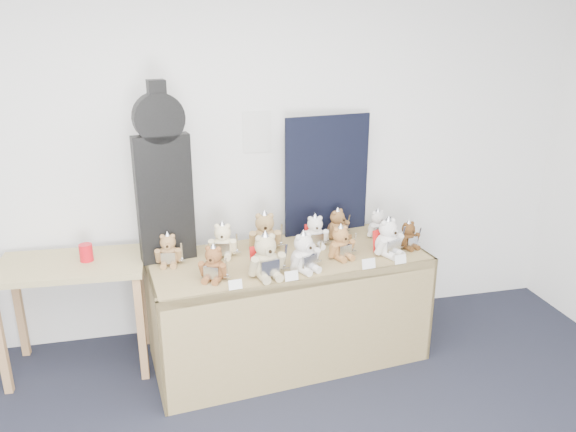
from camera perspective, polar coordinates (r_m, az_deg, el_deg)
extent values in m
plane|color=white|center=(4.08, -10.72, 5.62)|extent=(6.00, 0.00, 6.00)
cube|color=silver|center=(4.10, -3.17, 8.51)|extent=(0.21, 0.00, 0.30)
cube|color=olive|center=(3.83, -0.02, -4.47)|extent=(1.94, 0.98, 0.06)
cube|color=olive|center=(3.68, 2.00, -11.84)|extent=(1.86, 0.23, 0.78)
cube|color=olive|center=(3.82, -13.44, -11.16)|extent=(0.11, 0.77, 0.78)
cube|color=olive|center=(4.35, 11.61, -7.08)|extent=(0.11, 0.77, 0.78)
cube|color=#937C4F|center=(3.97, -21.21, -4.69)|extent=(0.97, 0.57, 0.04)
cube|color=#A57647|center=(4.05, -27.19, -11.29)|extent=(0.05, 0.05, 0.75)
cube|color=#A57647|center=(4.43, -25.65, -8.43)|extent=(0.05, 0.05, 0.75)
cube|color=#A57647|center=(3.88, -14.69, -11.03)|extent=(0.05, 0.05, 0.75)
cube|color=#A57647|center=(4.27, -14.32, -8.06)|extent=(0.05, 0.05, 0.75)
cube|color=black|center=(3.71, -12.42, 1.69)|extent=(0.37, 0.17, 0.84)
cylinder|color=black|center=(3.59, -13.02, 9.68)|extent=(0.33, 0.16, 0.31)
cube|color=black|center=(3.58, -13.17, 11.67)|extent=(0.12, 0.11, 0.21)
cube|color=black|center=(4.13, 3.99, 4.15)|extent=(0.65, 0.11, 0.88)
cylinder|color=red|center=(3.93, -19.82, -3.52)|extent=(0.09, 0.09, 0.12)
ellipsoid|color=brown|center=(3.49, -7.50, -5.42)|extent=(0.18, 0.17, 0.14)
sphere|color=brown|center=(3.46, -7.57, -3.96)|extent=(0.11, 0.11, 0.11)
cylinder|color=brown|center=(3.42, -7.81, -4.37)|extent=(0.05, 0.04, 0.04)
sphere|color=black|center=(3.41, -7.89, -4.48)|extent=(0.02, 0.02, 0.02)
sphere|color=brown|center=(3.45, -8.14, -3.28)|extent=(0.03, 0.03, 0.03)
sphere|color=brown|center=(3.43, -7.05, -3.37)|extent=(0.03, 0.03, 0.03)
cylinder|color=brown|center=(3.50, -8.67, -5.32)|extent=(0.07, 0.09, 0.11)
cylinder|color=brown|center=(3.46, -6.52, -5.54)|extent=(0.07, 0.09, 0.11)
cylinder|color=brown|center=(3.48, -8.25, -6.32)|extent=(0.08, 0.10, 0.04)
cylinder|color=brown|center=(3.46, -7.23, -6.43)|extent=(0.08, 0.10, 0.04)
cube|color=white|center=(3.44, -7.81, -5.74)|extent=(0.09, 0.05, 0.08)
cone|color=white|center=(3.44, -7.60, -3.27)|extent=(0.09, 0.09, 0.07)
cube|color=white|center=(3.43, -6.24, -5.32)|extent=(0.03, 0.04, 0.15)
cube|color=white|center=(3.46, -6.21, -6.19)|extent=(0.04, 0.02, 0.01)
ellipsoid|color=tan|center=(3.50, -2.29, -4.91)|extent=(0.21, 0.19, 0.19)
sphere|color=tan|center=(3.45, -2.31, -3.03)|extent=(0.14, 0.14, 0.14)
cylinder|color=tan|center=(3.41, -1.94, -3.52)|extent=(0.06, 0.04, 0.06)
sphere|color=black|center=(3.39, -1.81, -3.65)|extent=(0.02, 0.02, 0.02)
sphere|color=tan|center=(3.42, -3.01, -2.32)|extent=(0.04, 0.04, 0.04)
sphere|color=tan|center=(3.45, -1.64, -2.10)|extent=(0.04, 0.04, 0.04)
cylinder|color=tan|center=(3.45, -3.51, -5.16)|extent=(0.07, 0.11, 0.14)
cylinder|color=tan|center=(3.51, -0.81, -4.68)|extent=(0.07, 0.11, 0.14)
cylinder|color=tan|center=(3.45, -2.51, -6.23)|extent=(0.08, 0.13, 0.06)
cylinder|color=tan|center=(3.48, -1.23, -5.99)|extent=(0.08, 0.13, 0.06)
cube|color=white|center=(3.44, -1.83, -5.29)|extent=(0.12, 0.04, 0.10)
cone|color=white|center=(3.43, -2.33, -2.13)|extent=(0.12, 0.12, 0.09)
cube|color=white|center=(3.49, -0.30, -4.27)|extent=(0.02, 0.05, 0.19)
cube|color=white|center=(3.52, -0.30, -5.37)|extent=(0.06, 0.02, 0.01)
cube|color=red|center=(3.55, -2.72, -4.29)|extent=(0.15, 0.06, 0.17)
ellipsoid|color=beige|center=(3.59, 1.56, -4.43)|extent=(0.21, 0.20, 0.17)
sphere|color=beige|center=(3.54, 1.58, -2.78)|extent=(0.12, 0.12, 0.12)
cylinder|color=beige|center=(3.51, 2.11, -3.17)|extent=(0.06, 0.05, 0.05)
sphere|color=black|center=(3.50, 2.31, -3.25)|extent=(0.02, 0.02, 0.02)
sphere|color=beige|center=(3.50, 1.08, -2.21)|extent=(0.04, 0.04, 0.04)
sphere|color=beige|center=(3.55, 2.08, -1.92)|extent=(0.04, 0.04, 0.04)
cylinder|color=beige|center=(3.52, 0.79, -4.73)|extent=(0.08, 0.10, 0.13)
cylinder|color=beige|center=(3.62, 2.74, -4.10)|extent=(0.08, 0.10, 0.13)
cylinder|color=beige|center=(3.54, 1.69, -5.57)|extent=(0.09, 0.12, 0.05)
cylinder|color=beige|center=(3.59, 2.61, -5.26)|extent=(0.09, 0.12, 0.05)
cube|color=white|center=(3.54, 2.23, -4.69)|extent=(0.11, 0.06, 0.09)
cone|color=white|center=(3.53, 1.58, -2.00)|extent=(0.10, 0.10, 0.08)
cube|color=white|center=(3.61, 3.17, -3.70)|extent=(0.03, 0.04, 0.17)
cube|color=white|center=(3.64, 3.15, -4.66)|extent=(0.05, 0.03, 0.01)
ellipsoid|color=#9B683A|center=(3.79, 5.31, -3.32)|extent=(0.18, 0.17, 0.15)
sphere|color=#9B683A|center=(3.75, 5.36, -1.92)|extent=(0.11, 0.11, 0.11)
cylinder|color=#9B683A|center=(3.72, 5.77, -2.25)|extent=(0.05, 0.04, 0.05)
sphere|color=black|center=(3.70, 5.92, -2.33)|extent=(0.02, 0.02, 0.02)
sphere|color=#9B683A|center=(3.71, 4.93, -1.41)|extent=(0.03, 0.03, 0.03)
sphere|color=#9B683A|center=(3.75, 5.82, -1.21)|extent=(0.03, 0.03, 0.03)
cylinder|color=#9B683A|center=(3.73, 4.60, -3.53)|extent=(0.06, 0.09, 0.11)
cylinder|color=#9B683A|center=(3.81, 6.34, -3.10)|extent=(0.06, 0.09, 0.11)
cylinder|color=#9B683A|center=(3.75, 5.34, -4.28)|extent=(0.07, 0.11, 0.04)
cylinder|color=#9B683A|center=(3.78, 6.17, -4.07)|extent=(0.07, 0.11, 0.04)
cube|color=white|center=(3.74, 5.83, -3.56)|extent=(0.10, 0.04, 0.08)
cone|color=white|center=(3.73, 5.38, -1.25)|extent=(0.09, 0.09, 0.07)
cube|color=white|center=(3.80, 6.72, -2.77)|extent=(0.02, 0.04, 0.16)
cube|color=white|center=(3.83, 6.69, -3.60)|extent=(0.04, 0.02, 0.01)
ellipsoid|color=silver|center=(3.88, 10.03, -2.84)|extent=(0.21, 0.20, 0.17)
sphere|color=silver|center=(3.84, 10.13, -1.28)|extent=(0.12, 0.12, 0.12)
cylinder|color=silver|center=(3.81, 10.67, -1.64)|extent=(0.06, 0.05, 0.05)
sphere|color=black|center=(3.79, 10.87, -1.72)|extent=(0.02, 0.02, 0.02)
sphere|color=silver|center=(3.79, 9.74, -0.72)|extent=(0.04, 0.04, 0.04)
sphere|color=silver|center=(3.85, 10.60, -0.48)|extent=(0.04, 0.04, 0.04)
cylinder|color=silver|center=(3.81, 9.40, -3.09)|extent=(0.08, 0.10, 0.13)
cylinder|color=silver|center=(3.92, 11.10, -2.56)|extent=(0.08, 0.10, 0.13)
cylinder|color=silver|center=(3.83, 10.20, -3.90)|extent=(0.09, 0.12, 0.05)
cylinder|color=silver|center=(3.88, 11.00, -3.64)|extent=(0.09, 0.12, 0.05)
cube|color=white|center=(3.83, 10.72, -3.08)|extent=(0.11, 0.06, 0.09)
cone|color=white|center=(3.82, 10.17, -0.54)|extent=(0.11, 0.11, 0.08)
cube|color=white|center=(3.92, 11.51, -2.19)|extent=(0.03, 0.04, 0.18)
cube|color=white|center=(3.94, 11.45, -3.11)|extent=(0.05, 0.02, 0.01)
cube|color=red|center=(3.91, 9.40, -2.39)|extent=(0.14, 0.08, 0.15)
ellipsoid|color=#4F331B|center=(4.03, 12.05, -2.42)|extent=(0.15, 0.14, 0.13)
sphere|color=#4F331B|center=(4.00, 12.14, -1.28)|extent=(0.09, 0.09, 0.09)
cylinder|color=#4F331B|center=(3.97, 12.50, -1.55)|extent=(0.04, 0.03, 0.04)
sphere|color=black|center=(3.96, 12.63, -1.61)|extent=(0.01, 0.01, 0.01)
sphere|color=#4F331B|center=(3.96, 11.84, -0.87)|extent=(0.03, 0.03, 0.03)
sphere|color=#4F331B|center=(4.00, 12.50, -0.72)|extent=(0.03, 0.03, 0.03)
cylinder|color=#4F331B|center=(3.97, 11.55, -2.57)|extent=(0.05, 0.08, 0.10)
cylinder|color=#4F331B|center=(4.05, 12.85, -2.24)|extent=(0.05, 0.08, 0.10)
cylinder|color=#4F331B|center=(3.99, 12.12, -3.18)|extent=(0.06, 0.09, 0.04)
cylinder|color=#4F331B|center=(4.03, 12.74, -3.02)|extent=(0.06, 0.09, 0.04)
cube|color=white|center=(3.99, 12.52, -2.60)|extent=(0.08, 0.04, 0.07)
cone|color=white|center=(3.98, 12.17, -0.75)|extent=(0.08, 0.08, 0.06)
cube|color=white|center=(4.05, 13.16, -1.98)|extent=(0.02, 0.03, 0.13)
cube|color=white|center=(4.07, 13.11, -2.65)|extent=(0.04, 0.02, 0.01)
ellipsoid|color=beige|center=(3.82, -6.61, -3.10)|extent=(0.18, 0.16, 0.15)
sphere|color=beige|center=(3.79, -6.67, -1.66)|extent=(0.11, 0.11, 0.11)
cylinder|color=beige|center=(3.75, -6.72, -2.04)|extent=(0.05, 0.03, 0.05)
sphere|color=black|center=(3.73, -6.75, -2.13)|extent=(0.02, 0.02, 0.02)
sphere|color=beige|center=(3.77, -7.25, -1.04)|extent=(0.04, 0.04, 0.04)
sphere|color=beige|center=(3.77, -6.14, -1.03)|extent=(0.04, 0.04, 0.04)
cylinder|color=beige|center=(3.81, -7.73, -3.10)|extent=(0.06, 0.09, 0.12)
cylinder|color=beige|center=(3.80, -5.54, -3.09)|extent=(0.06, 0.09, 0.12)
cylinder|color=beige|center=(3.79, -7.17, -4.02)|extent=(0.07, 0.11, 0.05)
cylinder|color=beige|center=(3.79, -6.13, -4.02)|extent=(0.07, 0.11, 0.05)
cube|color=white|center=(3.77, -6.69, -3.39)|extent=(0.10, 0.04, 0.08)
cone|color=white|center=(3.77, -6.70, -0.98)|extent=(0.10, 0.10, 0.07)
cube|color=white|center=(3.78, -5.21, -2.84)|extent=(0.02, 0.04, 0.16)
cube|color=white|center=(3.80, -5.19, -3.69)|extent=(0.05, 0.02, 0.01)
ellipsoid|color=#A28151|center=(3.90, -2.37, -2.36)|extent=(0.19, 0.17, 0.18)
sphere|color=#A28151|center=(3.86, -2.39, -0.71)|extent=(0.13, 0.13, 0.13)
cylinder|color=#A28151|center=(3.81, -2.33, -1.14)|extent=(0.06, 0.04, 0.05)
sphere|color=black|center=(3.79, -2.30, -1.24)|extent=(0.02, 0.02, 0.02)
sphere|color=#A28151|center=(3.84, -3.03, -0.02)|extent=(0.04, 0.04, 0.04)
sphere|color=#A28151|center=(3.84, -1.77, 0.03)|extent=(0.04, 0.04, 0.04)
cylinder|color=#A28151|center=(3.87, -3.60, -2.41)|extent=(0.06, 0.10, 0.13)
cylinder|color=#A28151|center=(3.88, -1.09, -2.31)|extent=(0.06, 0.10, 0.13)
cylinder|color=#A28151|center=(3.86, -2.88, -3.43)|extent=(0.07, 0.12, 0.05)
cylinder|color=#A28151|center=(3.86, -1.69, -3.38)|extent=(0.07, 0.12, 0.05)
cube|color=white|center=(3.83, -2.29, -2.68)|extent=(0.12, 0.03, 0.10)
cone|color=white|center=(3.84, -2.40, 0.07)|extent=(0.11, 0.11, 0.09)
cube|color=white|center=(3.86, -0.68, -2.00)|extent=(0.02, 0.05, 0.19)
cube|color=white|center=(3.89, -0.68, -2.98)|extent=(0.05, 0.01, 0.01)
ellipsoid|color=silver|center=(3.97, 2.74, -2.16)|extent=(0.15, 0.13, 0.15)
sphere|color=silver|center=(3.94, 2.76, -0.82)|extent=(0.11, 0.11, 0.11)
cylinder|color=silver|center=(3.90, 2.92, -1.16)|extent=(0.05, 0.03, 0.05)
sphere|color=black|center=(3.88, 2.98, -1.24)|extent=(0.02, 0.02, 0.02)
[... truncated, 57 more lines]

